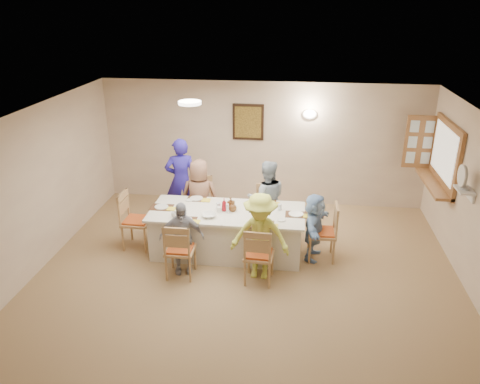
# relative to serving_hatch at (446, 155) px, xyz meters

# --- Properties ---
(ground) EXTENTS (7.00, 7.00, 0.00)m
(ground) POSITION_rel_serving_hatch_xyz_m (-3.21, -2.40, -1.50)
(ground) COLOR #A07D54
(room_walls) EXTENTS (7.00, 7.00, 7.00)m
(room_walls) POSITION_rel_serving_hatch_xyz_m (-3.21, -2.40, 0.01)
(room_walls) COLOR #C0A590
(room_walls) RESTS_ON ground
(wall_picture) EXTENTS (0.62, 0.05, 0.72)m
(wall_picture) POSITION_rel_serving_hatch_xyz_m (-3.51, 1.06, 0.20)
(wall_picture) COLOR black
(wall_picture) RESTS_ON room_walls
(wall_sconce) EXTENTS (0.26, 0.09, 0.18)m
(wall_sconce) POSITION_rel_serving_hatch_xyz_m (-2.31, 1.04, 0.40)
(wall_sconce) COLOR white
(wall_sconce) RESTS_ON room_walls
(ceiling_light) EXTENTS (0.36, 0.36, 0.05)m
(ceiling_light) POSITION_rel_serving_hatch_xyz_m (-4.21, -0.90, 0.97)
(ceiling_light) COLOR white
(ceiling_light) RESTS_ON room_walls
(serving_hatch) EXTENTS (0.06, 1.50, 1.15)m
(serving_hatch) POSITION_rel_serving_hatch_xyz_m (0.00, 0.00, 0.00)
(serving_hatch) COLOR #936135
(serving_hatch) RESTS_ON room_walls
(hatch_sill) EXTENTS (0.30, 1.50, 0.05)m
(hatch_sill) POSITION_rel_serving_hatch_xyz_m (-0.12, 0.00, -0.53)
(hatch_sill) COLOR #936135
(hatch_sill) RESTS_ON room_walls
(shutter_door) EXTENTS (0.55, 0.04, 1.00)m
(shutter_door) POSITION_rel_serving_hatch_xyz_m (-0.26, 0.76, 0.00)
(shutter_door) COLOR #936135
(shutter_door) RESTS_ON room_walls
(fan_shelf) EXTENTS (0.22, 0.36, 0.03)m
(fan_shelf) POSITION_rel_serving_hatch_xyz_m (-0.08, -1.35, -0.10)
(fan_shelf) COLOR white
(fan_shelf) RESTS_ON room_walls
(desk_fan) EXTENTS (0.30, 0.30, 0.28)m
(desk_fan) POSITION_rel_serving_hatch_xyz_m (-0.11, -1.35, 0.05)
(desk_fan) COLOR #A5A5A8
(desk_fan) RESTS_ON fan_shelf
(dining_table) EXTENTS (2.52, 1.07, 0.76)m
(dining_table) POSITION_rel_serving_hatch_xyz_m (-3.61, -1.13, -1.12)
(dining_table) COLOR silver
(dining_table) RESTS_ON ground
(chair_back_left) EXTENTS (0.55, 0.55, 0.98)m
(chair_back_left) POSITION_rel_serving_hatch_xyz_m (-4.21, -0.33, -1.01)
(chair_back_left) COLOR tan
(chair_back_left) RESTS_ON ground
(chair_back_right) EXTENTS (0.47, 0.47, 0.89)m
(chair_back_right) POSITION_rel_serving_hatch_xyz_m (-3.01, -0.33, -1.05)
(chair_back_right) COLOR tan
(chair_back_right) RESTS_ON ground
(chair_front_left) EXTENTS (0.45, 0.45, 0.92)m
(chair_front_left) POSITION_rel_serving_hatch_xyz_m (-4.21, -1.93, -1.04)
(chair_front_left) COLOR tan
(chair_front_left) RESTS_ON ground
(chair_front_right) EXTENTS (0.47, 0.47, 0.93)m
(chair_front_right) POSITION_rel_serving_hatch_xyz_m (-3.01, -1.93, -1.04)
(chair_front_right) COLOR tan
(chair_front_right) RESTS_ON ground
(chair_left_end) EXTENTS (0.49, 0.49, 0.99)m
(chair_left_end) POSITION_rel_serving_hatch_xyz_m (-5.16, -1.13, -1.00)
(chair_left_end) COLOR tan
(chair_left_end) RESTS_ON ground
(chair_right_end) EXTENTS (0.47, 0.47, 0.96)m
(chair_right_end) POSITION_rel_serving_hatch_xyz_m (-2.06, -1.13, -1.02)
(chair_right_end) COLOR tan
(chair_right_end) RESTS_ON ground
(diner_back_left) EXTENTS (0.72, 0.51, 1.38)m
(diner_back_left) POSITION_rel_serving_hatch_xyz_m (-4.21, -0.45, -0.81)
(diner_back_left) COLOR brown
(diner_back_left) RESTS_ON ground
(diner_back_right) EXTENTS (0.86, 0.76, 1.42)m
(diner_back_right) POSITION_rel_serving_hatch_xyz_m (-3.01, -0.45, -0.79)
(diner_back_right) COLOR #8E9CAC
(diner_back_right) RESTS_ON ground
(diner_front_left) EXTENTS (0.80, 0.55, 1.17)m
(diner_front_left) POSITION_rel_serving_hatch_xyz_m (-4.21, -1.81, -0.91)
(diner_front_left) COLOR #9799A7
(diner_front_left) RESTS_ON ground
(diner_front_right) EXTENTS (0.97, 0.65, 1.37)m
(diner_front_right) POSITION_rel_serving_hatch_xyz_m (-3.01, -1.81, -0.81)
(diner_front_right) COLOR #D7E253
(diner_front_right) RESTS_ON ground
(diner_right_end) EXTENTS (1.17, 0.73, 1.13)m
(diner_right_end) POSITION_rel_serving_hatch_xyz_m (-2.19, -1.13, -0.94)
(diner_right_end) COLOR #8FB8EC
(diner_right_end) RESTS_ON ground
(caregiver) EXTENTS (0.80, 0.71, 1.62)m
(caregiver) POSITION_rel_serving_hatch_xyz_m (-4.66, 0.02, -0.69)
(caregiver) COLOR #2B21AB
(caregiver) RESTS_ON ground
(placemat_fl) EXTENTS (0.35, 0.26, 0.01)m
(placemat_fl) POSITION_rel_serving_hatch_xyz_m (-4.21, -1.55, -0.74)
(placemat_fl) COLOR #472B19
(placemat_fl) RESTS_ON dining_table
(plate_fl) EXTENTS (0.22, 0.22, 0.01)m
(plate_fl) POSITION_rel_serving_hatch_xyz_m (-4.21, -1.55, -0.73)
(plate_fl) COLOR white
(plate_fl) RESTS_ON dining_table
(napkin_fl) EXTENTS (0.13, 0.13, 0.01)m
(napkin_fl) POSITION_rel_serving_hatch_xyz_m (-4.03, -1.60, -0.73)
(napkin_fl) COLOR yellow
(napkin_fl) RESTS_ON dining_table
(placemat_fr) EXTENTS (0.38, 0.28, 0.01)m
(placemat_fr) POSITION_rel_serving_hatch_xyz_m (-3.01, -1.55, -0.74)
(placemat_fr) COLOR #472B19
(placemat_fr) RESTS_ON dining_table
(plate_fr) EXTENTS (0.25, 0.25, 0.02)m
(plate_fr) POSITION_rel_serving_hatch_xyz_m (-3.01, -1.55, -0.73)
(plate_fr) COLOR white
(plate_fr) RESTS_ON dining_table
(napkin_fr) EXTENTS (0.15, 0.15, 0.01)m
(napkin_fr) POSITION_rel_serving_hatch_xyz_m (-2.83, -1.60, -0.73)
(napkin_fr) COLOR yellow
(napkin_fr) RESTS_ON dining_table
(placemat_bl) EXTENTS (0.33, 0.24, 0.01)m
(placemat_bl) POSITION_rel_serving_hatch_xyz_m (-4.21, -0.71, -0.74)
(placemat_bl) COLOR #472B19
(placemat_bl) RESTS_ON dining_table
(plate_bl) EXTENTS (0.23, 0.23, 0.01)m
(plate_bl) POSITION_rel_serving_hatch_xyz_m (-4.21, -0.71, -0.73)
(plate_bl) COLOR white
(plate_bl) RESTS_ON dining_table
(napkin_bl) EXTENTS (0.15, 0.15, 0.01)m
(napkin_bl) POSITION_rel_serving_hatch_xyz_m (-4.03, -0.76, -0.73)
(napkin_bl) COLOR yellow
(napkin_bl) RESTS_ON dining_table
(placemat_br) EXTENTS (0.36, 0.26, 0.01)m
(placemat_br) POSITION_rel_serving_hatch_xyz_m (-3.01, -0.71, -0.74)
(placemat_br) COLOR #472B19
(placemat_br) RESTS_ON dining_table
(plate_br) EXTENTS (0.24, 0.24, 0.02)m
(plate_br) POSITION_rel_serving_hatch_xyz_m (-3.01, -0.71, -0.73)
(plate_br) COLOR white
(plate_br) RESTS_ON dining_table
(napkin_br) EXTENTS (0.13, 0.13, 0.01)m
(napkin_br) POSITION_rel_serving_hatch_xyz_m (-2.83, -0.76, -0.73)
(napkin_br) COLOR yellow
(napkin_br) RESTS_ON dining_table
(placemat_le) EXTENTS (0.37, 0.27, 0.01)m
(placemat_le) POSITION_rel_serving_hatch_xyz_m (-4.71, -1.13, -0.74)
(placemat_le) COLOR #472B19
(placemat_le) RESTS_ON dining_table
(plate_le) EXTENTS (0.23, 0.23, 0.01)m
(plate_le) POSITION_rel_serving_hatch_xyz_m (-4.71, -1.13, -0.73)
(plate_le) COLOR white
(plate_le) RESTS_ON dining_table
(napkin_le) EXTENTS (0.14, 0.14, 0.01)m
(napkin_le) POSITION_rel_serving_hatch_xyz_m (-4.53, -1.18, -0.73)
(napkin_le) COLOR yellow
(napkin_le) RESTS_ON dining_table
(placemat_re) EXTENTS (0.34, 0.26, 0.01)m
(placemat_re) POSITION_rel_serving_hatch_xyz_m (-2.49, -1.13, -0.74)
(placemat_re) COLOR #472B19
(placemat_re) RESTS_ON dining_table
(plate_re) EXTENTS (0.24, 0.24, 0.01)m
(plate_re) POSITION_rel_serving_hatch_xyz_m (-2.49, -1.13, -0.73)
(plate_re) COLOR white
(plate_re) RESTS_ON dining_table
(napkin_re) EXTENTS (0.14, 0.14, 0.01)m
(napkin_re) POSITION_rel_serving_hatch_xyz_m (-2.31, -1.18, -0.73)
(napkin_re) COLOR yellow
(napkin_re) RESTS_ON dining_table
(teacup_a) EXTENTS (0.16, 0.16, 0.08)m
(teacup_a) POSITION_rel_serving_hatch_xyz_m (-4.41, -1.45, -0.70)
(teacup_a) COLOR white
(teacup_a) RESTS_ON dining_table
(teacup_b) EXTENTS (0.14, 0.14, 0.09)m
(teacup_b) POSITION_rel_serving_hatch_xyz_m (-3.20, -0.64, -0.69)
(teacup_b) COLOR white
(teacup_b) RESTS_ON dining_table
(bowl_a) EXTENTS (0.33, 0.33, 0.06)m
(bowl_a) POSITION_rel_serving_hatch_xyz_m (-3.86, -1.39, -0.71)
(bowl_a) COLOR white
(bowl_a) RESTS_ON dining_table
(bowl_b) EXTENTS (0.24, 0.24, 0.06)m
(bowl_b) POSITION_rel_serving_hatch_xyz_m (-3.25, -0.85, -0.71)
(bowl_b) COLOR white
(bowl_b) RESTS_ON dining_table
(condiment_ketchup) EXTENTS (0.09, 0.09, 0.22)m
(condiment_ketchup) POSITION_rel_serving_hatch_xyz_m (-3.65, -1.13, -0.63)
(condiment_ketchup) COLOR #A10D19
(condiment_ketchup) RESTS_ON dining_table
(condiment_brown) EXTENTS (0.16, 0.16, 0.20)m
(condiment_brown) POSITION_rel_serving_hatch_xyz_m (-3.55, -1.04, -0.64)
(condiment_brown) COLOR brown
(condiment_brown) RESTS_ON dining_table
(condiment_malt) EXTENTS (0.15, 0.15, 0.17)m
(condiment_malt) POSITION_rel_serving_hatch_xyz_m (-3.51, -1.13, -0.66)
(condiment_malt) COLOR brown
(condiment_malt) RESTS_ON dining_table
(drinking_glass) EXTENTS (0.07, 0.07, 0.11)m
(drinking_glass) POSITION_rel_serving_hatch_xyz_m (-3.76, -1.08, -0.68)
(drinking_glass) COLOR silver
(drinking_glass) RESTS_ON dining_table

